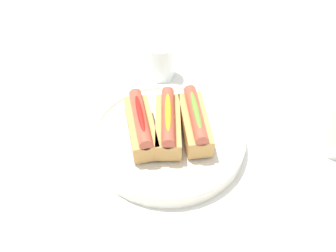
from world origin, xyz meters
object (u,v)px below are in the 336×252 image
(hotdog_front, at_px, (141,126))
(hotdog_back, at_px, (168,123))
(water_glass, at_px, (161,62))
(serving_bowl, at_px, (168,138))
(hotdog_side, at_px, (195,121))

(hotdog_front, distance_m, hotdog_back, 0.06)
(hotdog_front, height_order, water_glass, hotdog_front)
(water_glass, bearing_deg, serving_bowl, 8.27)
(hotdog_back, distance_m, hotdog_side, 0.05)
(water_glass, bearing_deg, hotdog_front, -4.66)
(hotdog_front, relative_size, hotdog_side, 1.01)
(hotdog_side, bearing_deg, hotdog_back, -79.00)
(hotdog_side, bearing_deg, water_glass, -158.52)
(serving_bowl, relative_size, hotdog_front, 2.04)
(hotdog_front, distance_m, water_glass, 0.25)
(hotdog_front, relative_size, water_glass, 1.75)
(hotdog_back, bearing_deg, hotdog_front, -79.00)
(serving_bowl, height_order, hotdog_side, hotdog_side)
(water_glass, bearing_deg, hotdog_back, 8.27)
(hotdog_back, relative_size, hotdog_side, 0.98)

